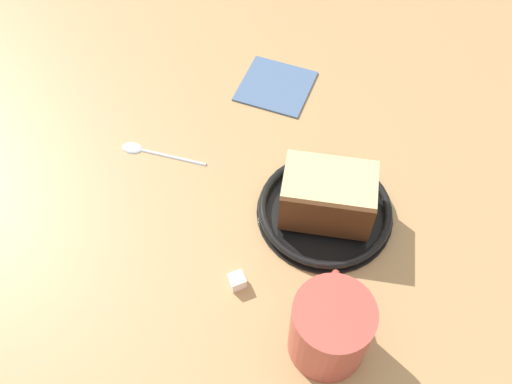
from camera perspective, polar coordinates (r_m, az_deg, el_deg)
ground_plane at (r=72.35cm, az=0.81°, el=-2.17°), size 153.52×153.52×2.21cm
small_plate at (r=70.81cm, az=7.07°, el=-1.84°), size 17.29×17.29×1.72cm
cake_slice at (r=67.85cm, az=7.34°, el=-0.49°), size 12.52×13.32×6.99cm
tea_mug at (r=59.58cm, az=7.62°, el=-13.63°), size 9.88×8.48×9.29cm
teaspoon at (r=78.14cm, az=-11.26°, el=4.27°), size 7.11×11.33×0.80cm
folded_napkin at (r=85.12cm, az=2.04°, el=10.87°), size 13.33×13.42×0.60cm
sugar_cube at (r=65.50cm, az=-1.95°, el=-9.09°), size 2.29×2.29×1.75cm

